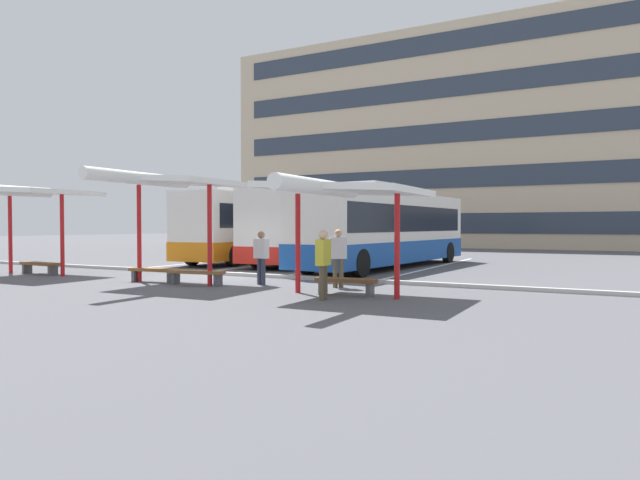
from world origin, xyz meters
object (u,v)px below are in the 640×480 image
coach_bus_0 (258,228)px  waiting_shelter_2 (340,191)px  bench_1 (154,272)px  bench_3 (346,283)px  waiting_passenger_1 (338,254)px  bench_0 (40,265)px  bench_2 (196,274)px  waiting_passenger_2 (323,259)px  waiting_passenger_0 (261,254)px  coach_bus_1 (327,227)px  waiting_shelter_1 (166,183)px  waiting_shelter_0 (28,193)px  coach_bus_2 (387,230)px

coach_bus_0 → waiting_shelter_2: 14.83m
bench_1 → coach_bus_0: bearing=106.4°
bench_3 → waiting_passenger_1: size_ratio=0.96×
bench_0 → bench_2: size_ratio=1.08×
waiting_passenger_1 → waiting_passenger_2: size_ratio=1.00×
waiting_passenger_0 → waiting_passenger_1: 2.46m
bench_0 → waiting_passenger_2: waiting_passenger_2 is taller
coach_bus_1 → bench_1: coach_bus_1 is taller
coach_bus_1 → bench_1: size_ratio=7.18×
coach_bus_0 → waiting_shelter_1: coach_bus_0 is taller
bench_0 → bench_3: same height
coach_bus_0 → bench_1: coach_bus_0 is taller
waiting_shelter_1 → waiting_shelter_2: bearing=-1.7°
coach_bus_0 → bench_3: coach_bus_0 is taller
coach_bus_1 → bench_3: 13.01m
bench_3 → waiting_passenger_2: bearing=-96.9°
bench_0 → waiting_shelter_2: size_ratio=0.40×
bench_0 → bench_2: same height
bench_3 → waiting_passenger_0: size_ratio=1.00×
waiting_shelter_0 → waiting_passenger_1: bearing=8.3°
coach_bus_1 → bench_3: size_ratio=7.43×
coach_bus_0 → waiting_passenger_1: 12.74m
coach_bus_0 → waiting_passenger_2: bearing=-49.7°
waiting_passenger_0 → waiting_passenger_1: bearing=9.5°
bench_2 → waiting_passenger_0: 2.06m
bench_1 → bench_3: bearing=-1.6°
coach_bus_2 → bench_1: (-4.45, -9.21, -1.29)m
waiting_shelter_2 → waiting_passenger_1: waiting_shelter_2 is taller
waiting_shelter_0 → bench_0: bearing=90.0°
coach_bus_1 → waiting_passenger_2: coach_bus_1 is taller
waiting_shelter_0 → bench_1: (5.81, 0.33, -2.66)m
bench_2 → waiting_passenger_0: waiting_passenger_0 is taller
bench_3 → waiting_passenger_2: size_ratio=0.96×
bench_2 → waiting_shelter_0: bearing=-177.9°
bench_2 → waiting_passenger_2: 5.16m
waiting_shelter_0 → waiting_passenger_0: (9.29, 1.30, -2.06)m
coach_bus_1 → waiting_passenger_2: bearing=-63.1°
bench_3 → waiting_passenger_1: (-0.99, 1.57, 0.66)m
bench_0 → bench_3: bearing=-1.3°
bench_0 → waiting_passenger_1: size_ratio=1.18×
waiting_shelter_0 → waiting_passenger_2: size_ratio=2.87×
coach_bus_2 → bench_0: bearing=-138.4°
waiting_passenger_0 → coach_bus_1: bearing=106.2°
waiting_passenger_2 → waiting_shelter_0: bearing=175.9°
bench_2 → coach_bus_2: bearing=74.0°
bench_1 → bench_2: bearing=-1.4°
waiting_shelter_0 → bench_2: waiting_shelter_0 is taller
waiting_shelter_2 → waiting_passenger_2: (-0.13, -0.70, -1.70)m
coach_bus_1 → bench_2: 11.28m
bench_1 → waiting_passenger_1: waiting_passenger_1 is taller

